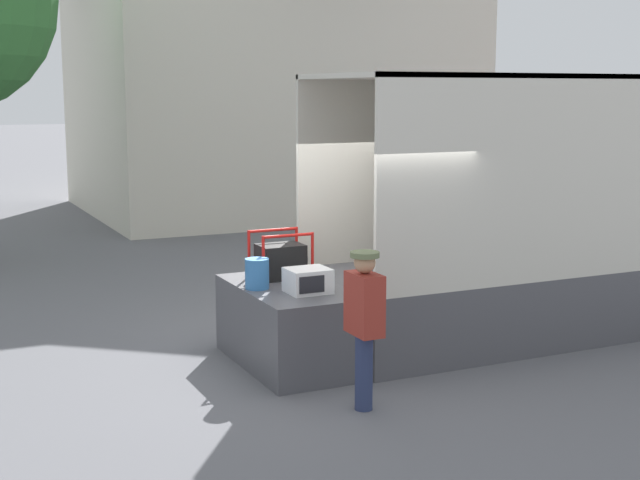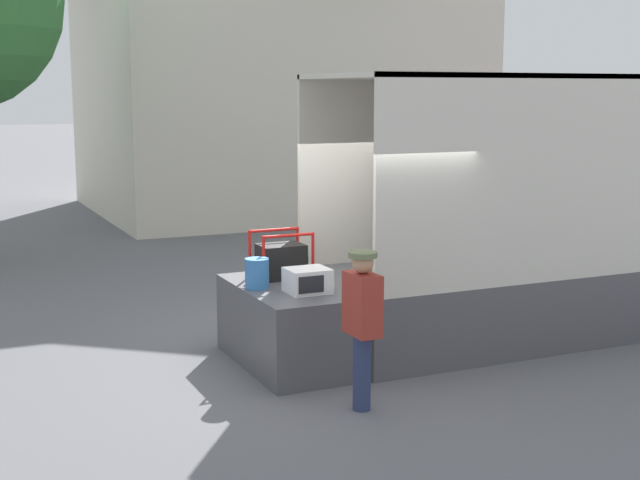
{
  "view_description": "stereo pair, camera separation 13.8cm",
  "coord_description": "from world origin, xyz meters",
  "px_view_note": "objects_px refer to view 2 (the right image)",
  "views": [
    {
      "loc": [
        -4.52,
        -9.24,
        3.16
      ],
      "look_at": [
        -0.26,
        -0.2,
        1.48
      ],
      "focal_mm": 50.0,
      "sensor_mm": 36.0,
      "label": 1
    },
    {
      "loc": [
        -4.4,
        -9.3,
        3.16
      ],
      "look_at": [
        -0.26,
        -0.2,
        1.48
      ],
      "focal_mm": 50.0,
      "sensor_mm": 36.0,
      "label": 2
    }
  ],
  "objects_px": {
    "portable_generator": "(283,260)",
    "orange_bucket": "(257,274)",
    "microwave": "(308,281)",
    "worker_person": "(362,315)",
    "box_truck": "(600,252)"
  },
  "relations": [
    {
      "from": "microwave",
      "to": "orange_bucket",
      "type": "height_order",
      "value": "orange_bucket"
    },
    {
      "from": "portable_generator",
      "to": "orange_bucket",
      "type": "bearing_deg",
      "value": -139.24
    },
    {
      "from": "microwave",
      "to": "worker_person",
      "type": "xyz_separation_m",
      "value": [
        0.01,
        -1.31,
        -0.09
      ]
    },
    {
      "from": "box_truck",
      "to": "microwave",
      "type": "distance_m",
      "value": 4.56
    },
    {
      "from": "box_truck",
      "to": "worker_person",
      "type": "xyz_separation_m",
      "value": [
        -4.53,
        -1.71,
        -0.01
      ]
    },
    {
      "from": "box_truck",
      "to": "orange_bucket",
      "type": "xyz_separation_m",
      "value": [
        -4.98,
        0.04,
        0.11
      ]
    },
    {
      "from": "portable_generator",
      "to": "worker_person",
      "type": "relative_size",
      "value": 0.41
    },
    {
      "from": "box_truck",
      "to": "orange_bucket",
      "type": "distance_m",
      "value": 4.98
    },
    {
      "from": "box_truck",
      "to": "worker_person",
      "type": "relative_size",
      "value": 4.38
    },
    {
      "from": "microwave",
      "to": "worker_person",
      "type": "distance_m",
      "value": 1.31
    },
    {
      "from": "microwave",
      "to": "portable_generator",
      "type": "xyz_separation_m",
      "value": [
        0.05,
        0.85,
        0.08
      ]
    },
    {
      "from": "portable_generator",
      "to": "orange_bucket",
      "type": "height_order",
      "value": "portable_generator"
    },
    {
      "from": "portable_generator",
      "to": "worker_person",
      "type": "bearing_deg",
      "value": -90.85
    },
    {
      "from": "portable_generator",
      "to": "worker_person",
      "type": "xyz_separation_m",
      "value": [
        -0.03,
        -2.16,
        -0.17
      ]
    },
    {
      "from": "microwave",
      "to": "orange_bucket",
      "type": "distance_m",
      "value": 0.62
    }
  ]
}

